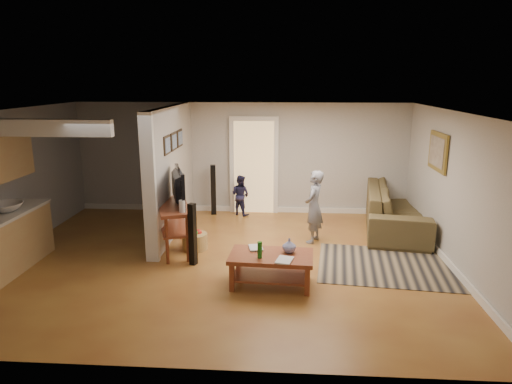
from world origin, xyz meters
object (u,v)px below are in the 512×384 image
speaker_left (193,234)px  child (313,242)px  sofa (394,227)px  coffee_table (272,261)px  toddler (241,215)px  speaker_right (213,190)px  tv_console (174,209)px  toy_basket (195,240)px

speaker_left → child: speaker_left is taller
sofa → child: bearing=128.1°
sofa → coffee_table: bearing=148.5°
sofa → toddler: toddler is taller
coffee_table → speaker_right: size_ratio=1.11×
sofa → tv_console: (-4.23, -1.61, 0.78)m
sofa → speaker_left: bearing=129.1°
sofa → tv_console: size_ratio=2.02×
tv_console → speaker_right: tv_console is taller
speaker_left → speaker_right: bearing=114.9°
speaker_left → toy_basket: speaker_left is taller
toy_basket → child: bearing=14.0°
toy_basket → coffee_table: bearing=-43.4°
speaker_left → speaker_right: (-0.11, 2.90, 0.05)m
tv_console → speaker_left: tv_console is taller
child → speaker_left: bearing=-37.5°
child → toddler: size_ratio=1.50×
speaker_left → child: (2.05, 1.23, -0.52)m
speaker_right → toddler: size_ratio=1.24×
sofa → speaker_right: 4.01m
tv_console → child: tv_console is taller
toy_basket → toddler: 2.30m
speaker_right → toy_basket: bearing=-98.7°
coffee_table → child: (0.71, 1.91, -0.38)m
tv_console → toddler: tv_console is taller
sofa → child: child is taller
toddler → speaker_left: bearing=110.1°
sofa → speaker_right: speaker_right is taller
sofa → toddler: size_ratio=3.20×
tv_console → toy_basket: 0.70m
coffee_table → tv_console: size_ratio=0.87×
coffee_table → toddler: bearing=103.1°
toy_basket → toddler: bearing=74.6°
tv_console → child: bearing=-4.9°
speaker_right → child: (2.16, -1.67, -0.57)m
tv_console → toy_basket: (0.33, 0.09, -0.61)m
tv_console → speaker_left: 0.79m
tv_console → speaker_left: size_ratio=1.39×
sofa → tv_console: bearing=119.7°
sofa → toy_basket: bearing=120.1°
sofa → tv_console: 4.59m
tv_console → sofa: bearing=1.7°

